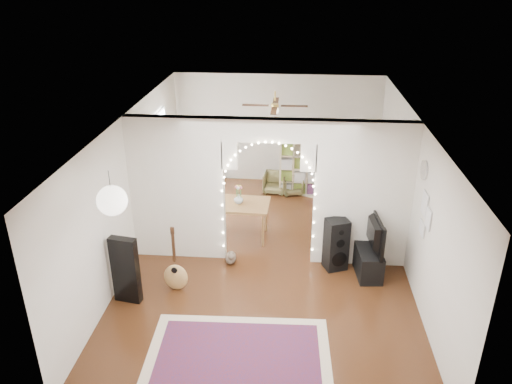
# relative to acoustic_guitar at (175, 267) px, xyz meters

# --- Properties ---
(floor) EXTENTS (7.50, 7.50, 0.00)m
(floor) POSITION_rel_acoustic_guitar_xyz_m (1.48, 1.15, -0.44)
(floor) COLOR black
(floor) RESTS_ON ground
(ceiling) EXTENTS (5.00, 7.50, 0.02)m
(ceiling) POSITION_rel_acoustic_guitar_xyz_m (1.48, 1.15, 2.26)
(ceiling) COLOR white
(ceiling) RESTS_ON wall_back
(wall_back) EXTENTS (5.00, 0.02, 2.70)m
(wall_back) POSITION_rel_acoustic_guitar_xyz_m (1.48, 4.90, 0.91)
(wall_back) COLOR silver
(wall_back) RESTS_ON floor
(wall_front) EXTENTS (5.00, 0.02, 2.70)m
(wall_front) POSITION_rel_acoustic_guitar_xyz_m (1.48, -2.60, 0.91)
(wall_front) COLOR silver
(wall_front) RESTS_ON floor
(wall_left) EXTENTS (0.02, 7.50, 2.70)m
(wall_left) POSITION_rel_acoustic_guitar_xyz_m (-1.02, 1.15, 0.91)
(wall_left) COLOR silver
(wall_left) RESTS_ON floor
(wall_right) EXTENTS (0.02, 7.50, 2.70)m
(wall_right) POSITION_rel_acoustic_guitar_xyz_m (3.98, 1.15, 0.91)
(wall_right) COLOR silver
(wall_right) RESTS_ON floor
(divider_wall) EXTENTS (5.00, 0.20, 2.70)m
(divider_wall) POSITION_rel_acoustic_guitar_xyz_m (1.48, 1.15, 0.98)
(divider_wall) COLOR silver
(divider_wall) RESTS_ON floor
(fairy_lights) EXTENTS (1.64, 0.04, 1.60)m
(fairy_lights) POSITION_rel_acoustic_guitar_xyz_m (1.48, 1.02, 1.11)
(fairy_lights) COLOR #FFEABF
(fairy_lights) RESTS_ON divider_wall
(window) EXTENTS (0.04, 1.20, 1.40)m
(window) POSITION_rel_acoustic_guitar_xyz_m (-0.99, 2.95, 1.06)
(window) COLOR white
(window) RESTS_ON wall_left
(wall_clock) EXTENTS (0.03, 0.31, 0.31)m
(wall_clock) POSITION_rel_acoustic_guitar_xyz_m (3.96, 0.55, 1.66)
(wall_clock) COLOR white
(wall_clock) RESTS_ON wall_right
(picture_frames) EXTENTS (0.02, 0.50, 0.70)m
(picture_frames) POSITION_rel_acoustic_guitar_xyz_m (3.96, 0.15, 1.06)
(picture_frames) COLOR white
(picture_frames) RESTS_ON wall_right
(paper_lantern) EXTENTS (0.40, 0.40, 0.40)m
(paper_lantern) POSITION_rel_acoustic_guitar_xyz_m (-0.42, -1.25, 1.81)
(paper_lantern) COLOR white
(paper_lantern) RESTS_ON ceiling
(ceiling_fan) EXTENTS (1.10, 1.10, 0.30)m
(ceiling_fan) POSITION_rel_acoustic_guitar_xyz_m (1.48, 3.15, 1.96)
(ceiling_fan) COLOR #B18D3B
(ceiling_fan) RESTS_ON ceiling
(area_rug) EXTENTS (2.65, 2.02, 0.02)m
(area_rug) POSITION_rel_acoustic_guitar_xyz_m (1.23, -1.62, -0.44)
(area_rug) COLOR maroon
(area_rug) RESTS_ON floor
(guitar_case) EXTENTS (0.46, 0.22, 1.16)m
(guitar_case) POSITION_rel_acoustic_guitar_xyz_m (-0.72, -0.35, 0.14)
(guitar_case) COLOR black
(guitar_case) RESTS_ON floor
(acoustic_guitar) EXTENTS (0.42, 0.19, 1.02)m
(acoustic_guitar) POSITION_rel_acoustic_guitar_xyz_m (0.00, 0.00, 0.00)
(acoustic_guitar) COLOR #B47948
(acoustic_guitar) RESTS_ON floor
(tabby_cat) EXTENTS (0.27, 0.46, 0.31)m
(tabby_cat) POSITION_rel_acoustic_guitar_xyz_m (0.81, 0.89, -0.32)
(tabby_cat) COLOR brown
(tabby_cat) RESTS_ON floor
(floor_speaker) EXTENTS (0.47, 0.44, 0.97)m
(floor_speaker) POSITION_rel_acoustic_guitar_xyz_m (2.72, 0.90, 0.04)
(floor_speaker) COLOR black
(floor_speaker) RESTS_ON floor
(media_console) EXTENTS (0.49, 1.03, 0.50)m
(media_console) POSITION_rel_acoustic_guitar_xyz_m (3.27, 0.84, -0.19)
(media_console) COLOR black
(media_console) RESTS_ON floor
(tv) EXTENTS (0.23, 1.08, 0.62)m
(tv) POSITION_rel_acoustic_guitar_xyz_m (3.27, 0.84, 0.37)
(tv) COLOR black
(tv) RESTS_ON media_console
(bookcase) EXTENTS (1.32, 0.78, 1.33)m
(bookcase) POSITION_rel_acoustic_guitar_xyz_m (2.23, 4.10, 0.22)
(bookcase) COLOR beige
(bookcase) RESTS_ON floor
(dining_table) EXTENTS (1.23, 0.85, 0.76)m
(dining_table) POSITION_rel_acoustic_guitar_xyz_m (0.85, 1.88, 0.24)
(dining_table) COLOR brown
(dining_table) RESTS_ON floor
(flower_vase) EXTENTS (0.19, 0.19, 0.19)m
(flower_vase) POSITION_rel_acoustic_guitar_xyz_m (0.85, 1.88, 0.41)
(flower_vase) COLOR silver
(flower_vase) RESTS_ON dining_table
(dining_chair_left) EXTENTS (0.57, 0.58, 0.43)m
(dining_chair_left) POSITION_rel_acoustic_guitar_xyz_m (1.89, 4.07, -0.23)
(dining_chair_left) COLOR brown
(dining_chair_left) RESTS_ON floor
(dining_chair_right) EXTENTS (0.58, 0.59, 0.49)m
(dining_chair_right) POSITION_rel_acoustic_guitar_xyz_m (1.47, 4.14, -0.20)
(dining_chair_right) COLOR brown
(dining_chair_right) RESTS_ON floor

